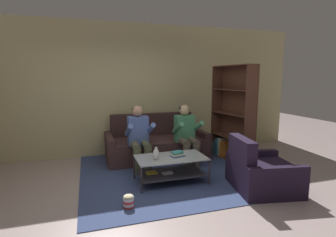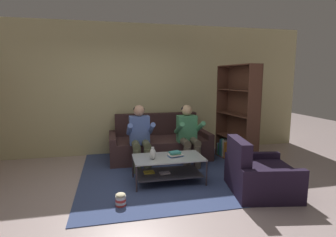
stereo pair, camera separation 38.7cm
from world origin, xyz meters
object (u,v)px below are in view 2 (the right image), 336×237
(couch, at_px, (159,144))
(popcorn_tub, at_px, (121,200))
(vase, at_px, (153,154))
(coffee_table, at_px, (168,165))
(book_stack, at_px, (175,154))
(person_seated_left, at_px, (140,134))
(bookshelf, at_px, (236,121))
(armchair, at_px, (259,176))
(person_seated_right, at_px, (188,133))

(couch, relative_size, popcorn_tub, 11.37)
(vase, bearing_deg, popcorn_tub, -132.04)
(coffee_table, xyz_separation_m, book_stack, (0.13, 0.01, 0.18))
(person_seated_left, relative_size, bookshelf, 0.61)
(couch, height_order, armchair, couch)
(bookshelf, bearing_deg, book_stack, -151.24)
(vase, relative_size, book_stack, 0.78)
(coffee_table, bearing_deg, couch, 85.30)
(coffee_table, bearing_deg, armchair, -28.95)
(person_seated_left, xyz_separation_m, vase, (0.10, -0.87, -0.13))
(coffee_table, distance_m, vase, 0.36)
(book_stack, xyz_separation_m, bookshelf, (1.51, 0.83, 0.38))
(armchair, distance_m, popcorn_tub, 2.05)
(couch, bearing_deg, person_seated_left, -129.29)
(vase, xyz_separation_m, bookshelf, (1.90, 0.92, 0.32))
(vase, bearing_deg, coffee_table, 17.02)
(person_seated_left, bearing_deg, book_stack, -57.88)
(book_stack, xyz_separation_m, popcorn_tub, (-0.93, -0.68, -0.37))
(person_seated_right, height_order, book_stack, person_seated_right)
(person_seated_right, height_order, popcorn_tub, person_seated_right)
(couch, relative_size, bookshelf, 1.07)
(person_seated_right, distance_m, popcorn_tub, 2.09)
(vase, distance_m, armchair, 1.65)
(bookshelf, bearing_deg, coffee_table, -152.98)
(person_seated_left, relative_size, coffee_table, 1.05)
(couch, height_order, coffee_table, couch)
(bookshelf, distance_m, popcorn_tub, 2.97)
(coffee_table, relative_size, popcorn_tub, 6.19)
(vase, distance_m, bookshelf, 2.13)
(person_seated_right, xyz_separation_m, bookshelf, (1.05, 0.05, 0.19))
(vase, height_order, book_stack, vase)
(book_stack, bearing_deg, vase, -167.49)
(person_seated_left, distance_m, vase, 0.88)
(person_seated_left, relative_size, popcorn_tub, 6.52)
(vase, xyz_separation_m, popcorn_tub, (-0.54, -0.60, -0.43))
(person_seated_left, relative_size, book_stack, 4.60)
(popcorn_tub, bearing_deg, coffee_table, 40.25)
(bookshelf, relative_size, armchair, 1.83)
(person_seated_right, height_order, coffee_table, person_seated_right)
(person_seated_right, bearing_deg, vase, -134.53)
(bookshelf, height_order, popcorn_tub, bookshelf)
(couch, distance_m, person_seated_left, 0.83)
(bookshelf, bearing_deg, person_seated_right, -177.18)
(person_seated_right, bearing_deg, armchair, -65.88)
(vase, xyz_separation_m, book_stack, (0.39, 0.09, -0.06))
(popcorn_tub, bearing_deg, armchair, -0.32)
(person_seated_right, xyz_separation_m, vase, (-0.85, -0.86, -0.12))
(person_seated_left, height_order, person_seated_right, person_seated_left)
(vase, bearing_deg, bookshelf, 25.73)
(book_stack, height_order, popcorn_tub, book_stack)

